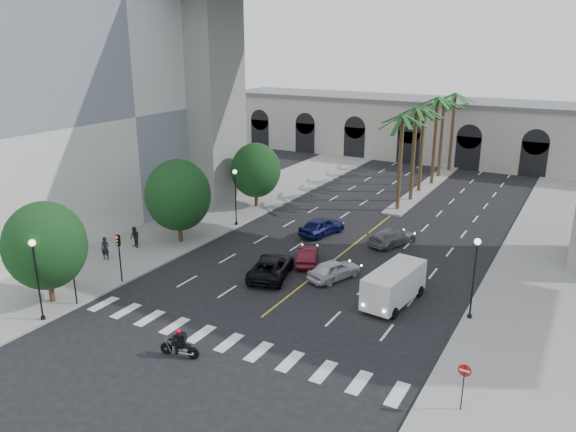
{
  "coord_description": "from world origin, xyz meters",
  "views": [
    {
      "loc": [
        16.79,
        -24.6,
        16.63
      ],
      "look_at": [
        -0.32,
        6.0,
        5.47
      ],
      "focal_mm": 35.0,
      "sensor_mm": 36.0,
      "label": 1
    }
  ],
  "objects_px": {
    "traffic_signal_near": "(73,270)",
    "motorcycle_rider": "(180,344)",
    "lamp_post_right": "(474,272)",
    "lamp_post_left_near": "(36,273)",
    "car_a": "(334,270)",
    "pedestrian_b": "(135,237)",
    "car_b": "(308,255)",
    "car_c": "(271,267)",
    "pedestrian_a": "(105,248)",
    "cargo_van": "(394,285)",
    "car_e": "(322,226)",
    "lamp_post_left_far": "(235,192)",
    "do_not_enter_sign": "(464,378)",
    "car_d": "(392,237)",
    "traffic_signal_far": "(119,250)"
  },
  "relations": [
    {
      "from": "car_a",
      "to": "car_d",
      "type": "distance_m",
      "value": 8.96
    },
    {
      "from": "car_b",
      "to": "cargo_van",
      "type": "height_order",
      "value": "cargo_van"
    },
    {
      "from": "lamp_post_left_near",
      "to": "cargo_van",
      "type": "relative_size",
      "value": 0.92
    },
    {
      "from": "lamp_post_right",
      "to": "cargo_van",
      "type": "height_order",
      "value": "lamp_post_right"
    },
    {
      "from": "traffic_signal_near",
      "to": "car_e",
      "type": "distance_m",
      "value": 21.75
    },
    {
      "from": "car_b",
      "to": "car_d",
      "type": "distance_m",
      "value": 8.38
    },
    {
      "from": "lamp_post_left_far",
      "to": "car_b",
      "type": "relative_size",
      "value": 1.31
    },
    {
      "from": "motorcycle_rider",
      "to": "do_not_enter_sign",
      "type": "xyz_separation_m",
      "value": [
        14.44,
        2.61,
        1.08
      ]
    },
    {
      "from": "do_not_enter_sign",
      "to": "car_c",
      "type": "bearing_deg",
      "value": 150.63
    },
    {
      "from": "traffic_signal_far",
      "to": "car_a",
      "type": "distance_m",
      "value": 15.22
    },
    {
      "from": "lamp_post_left_near",
      "to": "motorcycle_rider",
      "type": "distance_m",
      "value": 10.31
    },
    {
      "from": "car_e",
      "to": "pedestrian_b",
      "type": "relative_size",
      "value": 2.62
    },
    {
      "from": "car_c",
      "to": "cargo_van",
      "type": "relative_size",
      "value": 0.93
    },
    {
      "from": "do_not_enter_sign",
      "to": "pedestrian_a",
      "type": "bearing_deg",
      "value": 170.08
    },
    {
      "from": "lamp_post_left_near",
      "to": "car_e",
      "type": "distance_m",
      "value": 24.18
    },
    {
      "from": "lamp_post_right",
      "to": "traffic_signal_near",
      "type": "bearing_deg",
      "value": -155.18
    },
    {
      "from": "traffic_signal_near",
      "to": "motorcycle_rider",
      "type": "height_order",
      "value": "traffic_signal_near"
    },
    {
      "from": "lamp_post_right",
      "to": "traffic_signal_far",
      "type": "relative_size",
      "value": 1.47
    },
    {
      "from": "pedestrian_b",
      "to": "do_not_enter_sign",
      "type": "height_order",
      "value": "do_not_enter_sign"
    },
    {
      "from": "motorcycle_rider",
      "to": "car_b",
      "type": "relative_size",
      "value": 0.56
    },
    {
      "from": "car_d",
      "to": "pedestrian_a",
      "type": "relative_size",
      "value": 2.6
    },
    {
      "from": "lamp_post_left_near",
      "to": "car_c",
      "type": "xyz_separation_m",
      "value": [
        8.73,
        12.69,
        -2.47
      ]
    },
    {
      "from": "car_c",
      "to": "pedestrian_a",
      "type": "distance_m",
      "value": 13.3
    },
    {
      "from": "lamp_post_left_near",
      "to": "lamp_post_right",
      "type": "distance_m",
      "value": 26.25
    },
    {
      "from": "lamp_post_left_far",
      "to": "car_c",
      "type": "height_order",
      "value": "lamp_post_left_far"
    },
    {
      "from": "car_b",
      "to": "cargo_van",
      "type": "xyz_separation_m",
      "value": [
        8.01,
        -3.32,
        0.65
      ]
    },
    {
      "from": "motorcycle_rider",
      "to": "car_b",
      "type": "height_order",
      "value": "motorcycle_rider"
    },
    {
      "from": "lamp_post_left_near",
      "to": "pedestrian_b",
      "type": "xyz_separation_m",
      "value": [
        -3.9,
        12.01,
        -2.18
      ]
    },
    {
      "from": "motorcycle_rider",
      "to": "pedestrian_b",
      "type": "distance_m",
      "value": 17.69
    },
    {
      "from": "lamp_post_left_near",
      "to": "traffic_signal_near",
      "type": "relative_size",
      "value": 1.47
    },
    {
      "from": "lamp_post_right",
      "to": "motorcycle_rider",
      "type": "height_order",
      "value": "lamp_post_right"
    },
    {
      "from": "traffic_signal_near",
      "to": "car_b",
      "type": "distance_m",
      "value": 16.96
    },
    {
      "from": "pedestrian_a",
      "to": "motorcycle_rider",
      "type": "bearing_deg",
      "value": -53.17
    },
    {
      "from": "lamp_post_left_far",
      "to": "do_not_enter_sign",
      "type": "relative_size",
      "value": 2.11
    },
    {
      "from": "lamp_post_left_near",
      "to": "car_b",
      "type": "height_order",
      "value": "lamp_post_left_near"
    },
    {
      "from": "lamp_post_right",
      "to": "traffic_signal_far",
      "type": "bearing_deg",
      "value": -164.02
    },
    {
      "from": "lamp_post_left_far",
      "to": "car_b",
      "type": "xyz_separation_m",
      "value": [
        9.9,
        -4.79,
        -2.55
      ]
    },
    {
      "from": "traffic_signal_near",
      "to": "cargo_van",
      "type": "xyz_separation_m",
      "value": [
        17.81,
        10.4,
        -1.18
      ]
    },
    {
      "from": "car_d",
      "to": "cargo_van",
      "type": "xyz_separation_m",
      "value": [
        3.7,
        -10.5,
        0.64
      ]
    },
    {
      "from": "lamp_post_left_near",
      "to": "car_a",
      "type": "height_order",
      "value": "lamp_post_left_near"
    },
    {
      "from": "car_c",
      "to": "cargo_van",
      "type": "distance_m",
      "value": 9.19
    },
    {
      "from": "pedestrian_b",
      "to": "traffic_signal_near",
      "type": "bearing_deg",
      "value": -45.79
    },
    {
      "from": "car_b",
      "to": "car_c",
      "type": "distance_m",
      "value": 3.71
    },
    {
      "from": "lamp_post_right",
      "to": "car_c",
      "type": "relative_size",
      "value": 0.99
    },
    {
      "from": "traffic_signal_far",
      "to": "do_not_enter_sign",
      "type": "relative_size",
      "value": 1.44
    },
    {
      "from": "car_c",
      "to": "cargo_van",
      "type": "xyz_separation_m",
      "value": [
        9.17,
        0.21,
        0.57
      ]
    },
    {
      "from": "traffic_signal_far",
      "to": "car_c",
      "type": "xyz_separation_m",
      "value": [
        8.63,
        6.19,
        -1.76
      ]
    },
    {
      "from": "traffic_signal_near",
      "to": "car_d",
      "type": "xyz_separation_m",
      "value": [
        14.11,
        20.9,
        -1.83
      ]
    },
    {
      "from": "motorcycle_rider",
      "to": "car_d",
      "type": "bearing_deg",
      "value": 68.19
    },
    {
      "from": "traffic_signal_far",
      "to": "car_a",
      "type": "xyz_separation_m",
      "value": [
        12.8,
        8.04,
        -1.79
      ]
    }
  ]
}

